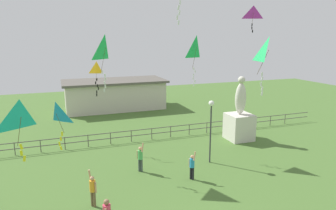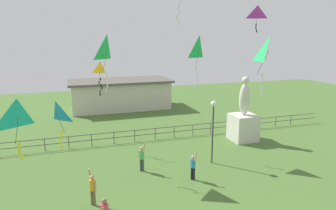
# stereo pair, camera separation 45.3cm
# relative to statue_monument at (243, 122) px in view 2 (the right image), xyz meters

# --- Properties ---
(statue_monument) EXTENTS (1.92, 1.92, 5.14)m
(statue_monument) POSITION_rel_statue_monument_xyz_m (0.00, 0.00, 0.00)
(statue_monument) COLOR beige
(statue_monument) RESTS_ON ground_plane
(lamppost) EXTENTS (0.36, 0.36, 4.18)m
(lamppost) POSITION_rel_statue_monument_xyz_m (-4.41, -3.39, 1.53)
(lamppost) COLOR #38383D
(lamppost) RESTS_ON ground_plane
(person_0) EXTENTS (0.40, 0.47, 1.89)m
(person_0) POSITION_rel_statue_monument_xyz_m (-9.08, -3.20, -0.59)
(person_0) COLOR #3F4C47
(person_0) RESTS_ON ground_plane
(person_4) EXTENTS (0.34, 0.46, 1.87)m
(person_4) POSITION_rel_statue_monument_xyz_m (-12.27, -6.26, -0.60)
(person_4) COLOR brown
(person_4) RESTS_ON ground_plane
(person_6) EXTENTS (0.31, 0.47, 1.76)m
(person_6) POSITION_rel_statue_monument_xyz_m (-6.55, -5.26, -0.65)
(person_6) COLOR black
(person_6) RESTS_ON ground_plane
(kite_0) EXTENTS (0.91, 0.90, 2.27)m
(kite_0) POSITION_rel_statue_monument_xyz_m (-13.65, -6.31, 3.22)
(kite_0) COLOR #198CD1
(kite_2) EXTENTS (1.11, 0.73, 1.86)m
(kite_2) POSITION_rel_statue_monument_xyz_m (-0.05, -1.09, 8.26)
(kite_2) COLOR #B22DB2
(kite_3) EXTENTS (1.00, 0.72, 3.40)m
(kite_3) POSITION_rel_statue_monument_xyz_m (-4.64, -1.50, 5.83)
(kite_3) COLOR #1EB759
(kite_4) EXTENTS (1.09, 1.04, 3.33)m
(kite_4) POSITION_rel_statue_monument_xyz_m (-10.78, -2.34, 5.91)
(kite_4) COLOR #1EB759
(kite_6) EXTENTS (0.80, 1.00, 2.59)m
(kite_6) POSITION_rel_statue_monument_xyz_m (-4.72, -9.02, 5.94)
(kite_6) COLOR #1EB759
(kite_7) EXTENTS (1.14, 0.96, 2.15)m
(kite_7) POSITION_rel_statue_monument_xyz_m (-14.67, -9.70, 4.03)
(kite_7) COLOR #19B2B2
(kite_8) EXTENTS (0.82, 0.75, 2.44)m
(kite_8) POSITION_rel_statue_monument_xyz_m (-10.80, 2.09, 4.28)
(kite_8) COLOR yellow
(waterfront_railing) EXTENTS (36.04, 0.06, 0.95)m
(waterfront_railing) POSITION_rel_statue_monument_xyz_m (-9.03, 2.36, -0.90)
(waterfront_railing) COLOR #4C4742
(waterfront_railing) RESTS_ON ground_plane
(pavilion_building) EXTENTS (11.49, 5.50, 3.33)m
(pavilion_building) POSITION_rel_statue_monument_xyz_m (-7.45, 14.36, 0.15)
(pavilion_building) COLOR beige
(pavilion_building) RESTS_ON ground_plane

